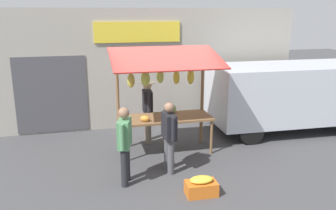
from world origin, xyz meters
name	(u,v)px	position (x,y,z in m)	size (l,w,h in m)	color
ground_plane	(165,151)	(0.00, 0.00, 0.00)	(40.00, 40.00, 0.00)	#424244
street_backdrop	(145,69)	(0.06, -2.20, 1.70)	(9.00, 0.30, 3.40)	#9E998E
market_stall	(164,89)	(0.01, -0.05, 1.55)	(2.50, 1.46, 2.50)	brown
vendor_with_sunhat	(148,107)	(0.28, -0.75, 0.96)	(0.42, 0.69, 1.62)	#726656
shopper_in_grey_tee	(125,141)	(1.14, 1.41, 0.90)	(0.34, 0.65, 1.56)	#232328
shopper_with_ponytail	(169,133)	(0.17, 1.10, 0.86)	(0.24, 0.66, 1.52)	#4C4C51
parked_van	(284,92)	(-3.62, -0.76, 1.12)	(4.45, 1.96, 1.88)	silver
produce_crate_near	(201,186)	(-0.16, 2.21, 0.17)	(0.59, 0.38, 0.37)	#D1661E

